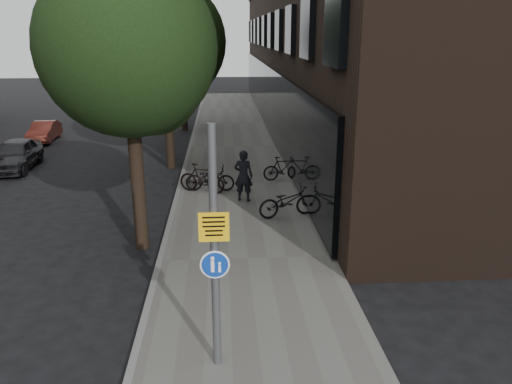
{
  "coord_description": "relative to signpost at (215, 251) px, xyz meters",
  "views": [
    {
      "loc": [
        -0.35,
        -8.32,
        5.64
      ],
      "look_at": [
        0.44,
        3.04,
        2.0
      ],
      "focal_mm": 35.0,
      "sensor_mm": 36.0,
      "label": 1
    }
  ],
  "objects": [
    {
      "name": "street_tree_near",
      "position": [
        -2.02,
        5.5,
        2.85
      ],
      "size": [
        4.4,
        4.4,
        7.5
      ],
      "color": "black",
      "rests_on": "ground"
    },
    {
      "name": "pedestrian",
      "position": [
        0.86,
        8.83,
        -1.25
      ],
      "size": [
        0.73,
        0.58,
        1.77
      ],
      "primitive_type": "imported",
      "rotation": [
        0.0,
        0.0,
        2.88
      ],
      "color": "black",
      "rests_on": "sidewalk"
    },
    {
      "name": "signpost",
      "position": [
        0.0,
        0.0,
        0.0
      ],
      "size": [
        0.49,
        0.14,
        4.23
      ],
      "rotation": [
        0.0,
        0.0,
        0.01
      ],
      "color": "#595B5E",
      "rests_on": "sidewalk"
    },
    {
      "name": "parked_car_mid",
      "position": [
        -9.48,
        20.01,
        -1.73
      ],
      "size": [
        1.26,
        3.26,
        1.06
      ],
      "primitive_type": "imported",
      "rotation": [
        0.0,
        0.0,
        0.04
      ],
      "color": "#5C221A",
      "rests_on": "ground"
    },
    {
      "name": "parked_bike_facade_far",
      "position": [
        2.51,
        11.22,
        -1.66
      ],
      "size": [
        1.61,
        0.6,
        0.95
      ],
      "primitive_type": "imported",
      "rotation": [
        0.0,
        0.0,
        1.67
      ],
      "color": "black",
      "rests_on": "sidewalk"
    },
    {
      "name": "parked_car_far",
      "position": [
        -8.33,
        28.86,
        -1.7
      ],
      "size": [
        2.07,
        4.03,
        1.12
      ],
      "primitive_type": "imported",
      "rotation": [
        0.0,
        0.0,
        0.14
      ],
      "color": "#1A1C30",
      "rests_on": "ground"
    },
    {
      "name": "parked_bike_curb_far",
      "position": [
        -0.6,
        9.84,
        -1.61
      ],
      "size": [
        1.81,
        1.17,
        1.06
      ],
      "primitive_type": "imported",
      "rotation": [
        0.0,
        0.0,
        1.15
      ],
      "color": "black",
      "rests_on": "sidewalk"
    },
    {
      "name": "street_tree_mid",
      "position": [
        -2.02,
        14.0,
        2.86
      ],
      "size": [
        5.0,
        5.0,
        7.8
      ],
      "color": "black",
      "rests_on": "ground"
    },
    {
      "name": "sidewalk",
      "position": [
        0.76,
        10.86,
        -2.2
      ],
      "size": [
        4.5,
        60.0,
        0.12
      ],
      "primitive_type": "cube",
      "color": "#605E59",
      "rests_on": "ground"
    },
    {
      "name": "parked_bike_curb_near",
      "position": [
        -0.31,
        10.04,
        -1.67
      ],
      "size": [
        1.82,
        0.76,
        0.94
      ],
      "primitive_type": "imported",
      "rotation": [
        0.0,
        0.0,
        1.49
      ],
      "color": "black",
      "rests_on": "sidewalk"
    },
    {
      "name": "curb_edge",
      "position": [
        -1.49,
        10.86,
        -2.19
      ],
      "size": [
        0.15,
        60.0,
        0.13
      ],
      "primitive_type": "cube",
      "color": "slate",
      "rests_on": "ground"
    },
    {
      "name": "ground",
      "position": [
        0.51,
        0.86,
        -2.26
      ],
      "size": [
        120.0,
        120.0,
        0.0
      ],
      "primitive_type": "plane",
      "color": "black",
      "rests_on": "ground"
    },
    {
      "name": "parked_bike_facade_near",
      "position": [
        2.15,
        7.19,
        -1.64
      ],
      "size": [
        2.0,
        1.16,
        1.0
      ],
      "primitive_type": "imported",
      "rotation": [
        0.0,
        0.0,
        1.85
      ],
      "color": "black",
      "rests_on": "sidewalk"
    },
    {
      "name": "street_tree_far",
      "position": [
        -2.02,
        23.0,
        2.86
      ],
      "size": [
        5.0,
        5.0,
        7.8
      ],
      "color": "black",
      "rests_on": "ground"
    },
    {
      "name": "parked_car_near",
      "position": [
        -8.73,
        14.07,
        -1.61
      ],
      "size": [
        1.73,
        3.9,
        1.3
      ],
      "primitive_type": "imported",
      "rotation": [
        0.0,
        0.0,
        0.05
      ],
      "color": "#232325",
      "rests_on": "ground"
    }
  ]
}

